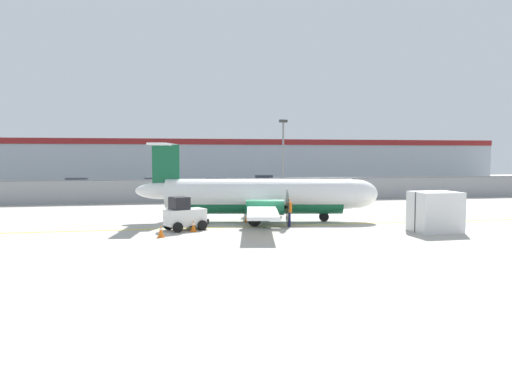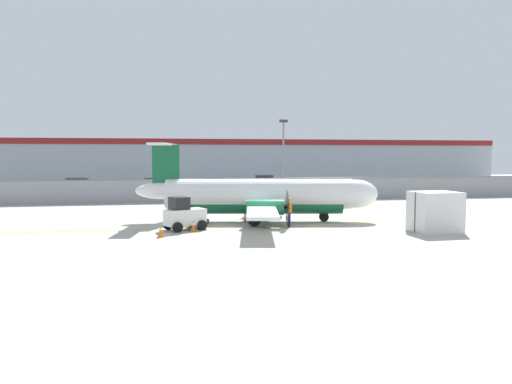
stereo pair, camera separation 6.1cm
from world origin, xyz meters
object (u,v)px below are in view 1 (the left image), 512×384
at_px(baggage_tug, 184,215).
at_px(ground_crew_worker, 289,211).
at_px(traffic_cone_near_left, 182,214).
at_px(parked_car_3, 263,181).
at_px(parked_car_2, 218,185).
at_px(parked_car_4, 342,186).
at_px(traffic_cone_near_right, 247,217).
at_px(traffic_cone_far_left, 193,226).
at_px(parked_car_0, 78,185).
at_px(commuter_airplane, 263,196).
at_px(apron_light_pole, 283,154).
at_px(parked_car_1, 155,185).
at_px(traffic_cone_far_right, 161,231).
at_px(cargo_container, 435,212).

height_order(baggage_tug, ground_crew_worker, baggage_tug).
distance_m(traffic_cone_near_left, parked_car_3, 30.84).
distance_m(baggage_tug, ground_crew_worker, 6.08).
distance_m(parked_car_2, parked_car_3, 9.41).
relative_size(parked_car_3, parked_car_4, 1.02).
relative_size(ground_crew_worker, traffic_cone_near_right, 2.66).
bearing_deg(traffic_cone_near_right, parked_car_4, 55.13).
distance_m(traffic_cone_far_left, parked_car_0, 32.19).
xyz_separation_m(baggage_tug, parked_car_3, (11.32, 33.55, 0.04)).
bearing_deg(parked_car_2, commuter_airplane, -88.30).
bearing_deg(ground_crew_worker, apron_light_pole, -96.69).
height_order(parked_car_4, apron_light_pole, apron_light_pole).
bearing_deg(traffic_cone_near_left, parked_car_2, 77.64).
xyz_separation_m(parked_car_2, parked_car_4, (12.80, -4.42, 0.00)).
bearing_deg(parked_car_1, parked_car_3, 14.32).
distance_m(traffic_cone_near_left, parked_car_2, 22.41).
xyz_separation_m(traffic_cone_near_left, traffic_cone_far_right, (-1.35, -7.08, 0.00)).
bearing_deg(traffic_cone_near_right, parked_car_0, 118.02).
bearing_deg(commuter_airplane, parked_car_3, 88.77).
bearing_deg(commuter_airplane, cargo_container, -24.82).
relative_size(parked_car_4, apron_light_pole, 0.59).
height_order(parked_car_2, apron_light_pole, apron_light_pole).
relative_size(traffic_cone_far_left, parked_car_3, 0.15).
bearing_deg(parked_car_4, traffic_cone_near_right, 52.00).
distance_m(commuter_airplane, parked_car_4, 23.28).
relative_size(parked_car_1, parked_car_3, 0.99).
distance_m(traffic_cone_far_left, parked_car_3, 35.87).
xyz_separation_m(traffic_cone_far_left, apron_light_pole, (8.78, 15.06, 3.99)).
relative_size(cargo_container, parked_car_2, 0.58).
xyz_separation_m(parked_car_3, apron_light_pole, (-2.09, -19.12, 3.41)).
bearing_deg(apron_light_pole, traffic_cone_far_left, -120.23).
bearing_deg(apron_light_pole, traffic_cone_near_right, -114.05).
xyz_separation_m(commuter_airplane, parked_car_4, (12.58, 19.58, -0.71)).
relative_size(traffic_cone_near_left, parked_car_3, 0.15).
bearing_deg(traffic_cone_far_right, parked_car_4, 52.34).
distance_m(commuter_airplane, apron_light_pole, 12.70).
height_order(commuter_airplane, cargo_container, commuter_airplane).
xyz_separation_m(ground_crew_worker, traffic_cone_far_right, (-7.37, -2.38, -0.64)).
bearing_deg(traffic_cone_near_left, baggage_tug, -90.65).
height_order(traffic_cone_near_left, parked_car_4, parked_car_4).
relative_size(traffic_cone_far_right, parked_car_4, 0.15).
bearing_deg(parked_car_2, baggage_tug, -99.12).
bearing_deg(ground_crew_worker, traffic_cone_far_right, 23.62).
relative_size(commuter_airplane, ground_crew_worker, 9.43).
xyz_separation_m(commuter_airplane, baggage_tug, (-5.07, -2.73, -0.75)).
height_order(traffic_cone_near_left, parked_car_0, parked_car_0).
bearing_deg(cargo_container, commuter_airplane, 143.20).
height_order(traffic_cone_near_right, apron_light_pole, apron_light_pole).
xyz_separation_m(ground_crew_worker, parked_car_3, (5.24, 33.41, -0.06)).
bearing_deg(parked_car_4, parked_car_0, -17.91).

